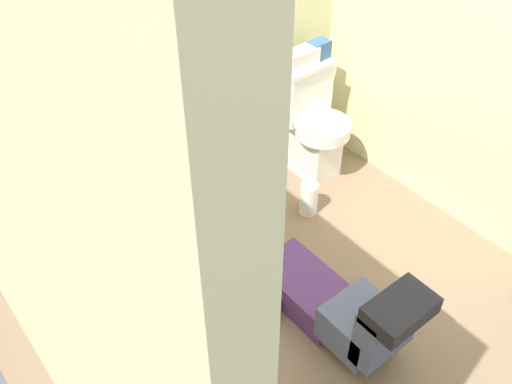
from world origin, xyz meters
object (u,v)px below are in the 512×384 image
(bottle_blue, at_px, (90,132))
(paper_towel_roll, at_px, (309,199))
(tissue_box, at_px, (301,58))
(toilet, at_px, (312,123))
(bottle_green, at_px, (99,125))
(soap_dispenser, at_px, (29,158))
(bottle_clear, at_px, (66,148))
(faucet, at_px, (68,143))
(toiletry_bag, at_px, (319,50))
(bottle_white, at_px, (74,135))
(person_plumber, at_px, (331,301))
(vanity_cabinet, at_px, (102,231))
(bottle_amber, at_px, (52,156))

(bottle_blue, distance_m, paper_towel_roll, 1.40)
(tissue_box, bearing_deg, toilet, -63.57)
(tissue_box, relative_size, bottle_green, 1.45)
(soap_dispenser, xyz_separation_m, bottle_blue, (0.30, 0.02, -0.01))
(bottle_clear, xyz_separation_m, paper_towel_roll, (1.24, -0.33, -0.77))
(faucet, height_order, tissue_box, faucet)
(bottle_blue, height_order, bottle_green, bottle_green)
(tissue_box, distance_m, bottle_clear, 1.50)
(toiletry_bag, xyz_separation_m, bottle_green, (-1.46, -0.04, 0.09))
(soap_dispenser, xyz_separation_m, bottle_white, (0.23, 0.04, 0.00))
(person_plumber, xyz_separation_m, tissue_box, (0.73, 1.09, 0.62))
(bottle_white, bearing_deg, bottle_blue, -11.14)
(faucet, distance_m, bottle_clear, 0.05)
(soap_dispenser, bearing_deg, faucet, 6.01)
(person_plumber, xyz_separation_m, bottle_clear, (-0.76, 1.00, 0.70))
(vanity_cabinet, xyz_separation_m, bottle_white, (0.04, 0.16, 0.47))
(soap_dispenser, relative_size, bottle_white, 1.19)
(tissue_box, xyz_separation_m, paper_towel_roll, (-0.25, -0.41, -0.69))
(toilet, relative_size, paper_towel_roll, 3.47)
(toilet, bearing_deg, tissue_box, 116.43)
(toilet, bearing_deg, bottle_white, 177.64)
(person_plumber, distance_m, bottle_amber, 1.47)
(bottle_blue, bearing_deg, soap_dispenser, -176.02)
(person_plumber, xyz_separation_m, bottle_blue, (-0.62, 1.04, 0.71))
(bottle_amber, relative_size, paper_towel_roll, 0.46)
(tissue_box, bearing_deg, bottle_amber, -176.70)
(person_plumber, bearing_deg, bottle_white, 123.27)
(bottle_amber, distance_m, bottle_clear, 0.07)
(toilet, relative_size, bottle_clear, 6.57)
(bottle_green, xyz_separation_m, paper_towel_roll, (1.05, -0.37, -0.79))
(tissue_box, distance_m, bottle_blue, 1.36)
(person_plumber, relative_size, bottle_clear, 9.33)
(vanity_cabinet, height_order, paper_towel_roll, vanity_cabinet)
(tissue_box, bearing_deg, bottle_white, -178.81)
(person_plumber, height_order, toiletry_bag, toiletry_bag)
(faucet, xyz_separation_m, paper_towel_roll, (1.21, -0.37, -0.76))
(soap_dispenser, bearing_deg, person_plumber, -47.91)
(toilet, xyz_separation_m, paper_towel_roll, (-0.30, -0.32, -0.26))
(toilet, relative_size, person_plumber, 0.70)
(toilet, xyz_separation_m, bottle_amber, (-1.61, 0.00, 0.50))
(tissue_box, distance_m, toiletry_bag, 0.15)
(toiletry_bag, bearing_deg, faucet, -178.42)
(vanity_cabinet, xyz_separation_m, person_plumber, (0.73, -0.90, -0.24))
(toiletry_bag, height_order, bottle_amber, bottle_amber)
(toilet, height_order, faucet, faucet)
(bottle_white, xyz_separation_m, paper_towel_roll, (1.17, -0.38, -0.78))
(bottle_white, bearing_deg, bottle_clear, -141.73)
(faucet, distance_m, bottle_white, 0.05)
(toilet, bearing_deg, paper_towel_roll, -133.20)
(bottle_white, bearing_deg, toilet, -2.36)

